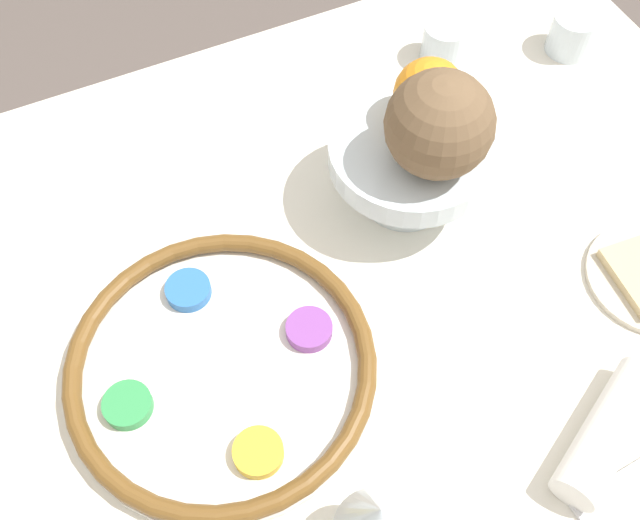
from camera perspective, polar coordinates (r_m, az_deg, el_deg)
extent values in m
plane|color=#564C47|center=(1.49, 2.45, -16.48)|extent=(8.00, 8.00, 0.00)
cube|color=silver|center=(1.16, 3.09, -11.75)|extent=(1.11, 0.93, 0.70)
cylinder|color=silver|center=(0.80, -7.45, -8.37)|extent=(0.32, 0.32, 0.01)
torus|color=brown|center=(0.79, -7.57, -7.93)|extent=(0.32, 0.32, 0.02)
cylinder|color=#844299|center=(0.80, -0.84, -5.31)|extent=(0.05, 0.05, 0.01)
cylinder|color=#2D6BB7|center=(0.84, -10.00, -2.27)|extent=(0.05, 0.05, 0.01)
cylinder|color=#33934C|center=(0.79, -14.44, -10.66)|extent=(0.05, 0.05, 0.01)
cylinder|color=gold|center=(0.75, -4.73, -14.40)|extent=(0.05, 0.05, 0.01)
cylinder|color=silver|center=(0.92, 6.44, 4.91)|extent=(0.10, 0.10, 0.01)
cylinder|color=silver|center=(0.89, 6.65, 6.23)|extent=(0.03, 0.03, 0.06)
cylinder|color=silver|center=(0.86, 6.95, 8.10)|extent=(0.19, 0.19, 0.03)
sphere|color=orange|center=(0.84, 8.33, 12.41)|extent=(0.08, 0.08, 0.08)
sphere|color=brown|center=(0.79, 9.09, 10.13)|extent=(0.12, 0.12, 0.12)
cylinder|color=white|center=(0.80, 21.10, -12.11)|extent=(0.16, 0.11, 0.05)
cylinder|color=silver|center=(1.13, 18.67, 16.04)|extent=(0.06, 0.06, 0.06)
cylinder|color=silver|center=(1.08, 9.49, 16.05)|extent=(0.06, 0.06, 0.06)
cube|color=silver|center=(0.82, 23.19, -14.61)|extent=(0.16, 0.03, 0.01)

